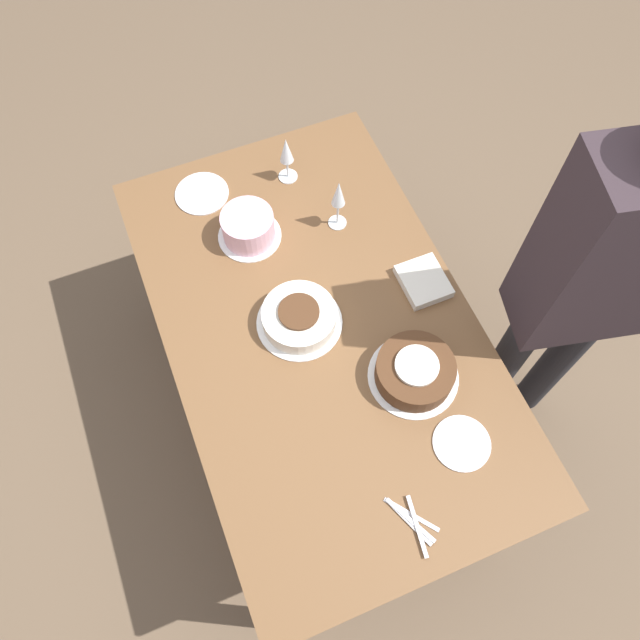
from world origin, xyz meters
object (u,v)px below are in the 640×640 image
object	(u,v)px
wine_glass_near	(286,153)
wine_glass_far	(338,196)
cake_front_chocolate	(415,372)
cake_back_decorated	(248,227)
cake_center_white	(299,318)
person_cutting	(597,277)

from	to	relation	value
wine_glass_near	wine_glass_far	bearing A→B (deg)	-161.39
cake_front_chocolate	wine_glass_far	bearing A→B (deg)	-0.77
cake_back_decorated	wine_glass_near	size ratio (longest dim) A/B	1.14
cake_back_decorated	wine_glass_near	distance (m)	0.30
cake_back_decorated	wine_glass_far	bearing A→B (deg)	-101.69
cake_center_white	cake_front_chocolate	bearing A→B (deg)	-140.01
wine_glass_near	person_cutting	size ratio (longest dim) A/B	0.11
wine_glass_far	person_cutting	distance (m)	0.83
cake_front_chocolate	wine_glass_far	xyz separation A→B (m)	(0.62, -0.01, 0.11)
cake_front_chocolate	wine_glass_near	bearing A→B (deg)	5.11
cake_center_white	person_cutting	xyz separation A→B (m)	(-0.31, -0.79, 0.24)
cake_back_decorated	person_cutting	world-z (taller)	person_cutting
wine_glass_far	person_cutting	size ratio (longest dim) A/B	0.13
cake_center_white	wine_glass_near	xyz separation A→B (m)	(0.57, -0.18, 0.09)
wine_glass_near	wine_glass_far	distance (m)	0.27
cake_front_chocolate	cake_back_decorated	distance (m)	0.74
cake_back_decorated	wine_glass_near	xyz separation A→B (m)	(0.19, -0.22, 0.07)
cake_front_chocolate	wine_glass_far	size ratio (longest dim) A/B	1.29
cake_front_chocolate	cake_back_decorated	xyz separation A→B (m)	(0.68, 0.29, 0.01)
cake_center_white	wine_glass_near	distance (m)	0.60
wine_glass_far	wine_glass_near	bearing A→B (deg)	18.61
wine_glass_near	cake_front_chocolate	bearing A→B (deg)	-174.89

